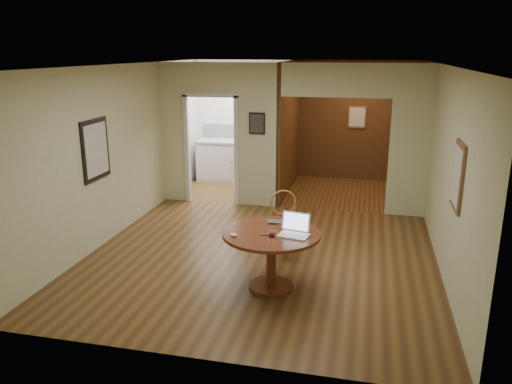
% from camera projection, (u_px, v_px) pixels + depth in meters
% --- Properties ---
extents(floor, '(5.00, 5.00, 0.00)m').
position_uv_depth(floor, '(259.00, 259.00, 7.22)').
color(floor, '#4D2D16').
rests_on(floor, ground).
extents(room_shell, '(5.20, 7.50, 5.00)m').
position_uv_depth(room_shell, '(270.00, 135.00, 9.87)').
color(room_shell, white).
rests_on(room_shell, ground).
extents(dining_table, '(1.21, 1.21, 0.76)m').
position_uv_depth(dining_table, '(271.00, 247.00, 6.18)').
color(dining_table, brown).
rests_on(dining_table, ground).
extents(chair, '(0.52, 0.52, 0.98)m').
position_uv_depth(chair, '(284.00, 221.00, 7.18)').
color(chair, olive).
rests_on(chair, ground).
extents(open_laptop, '(0.40, 0.37, 0.25)m').
position_uv_depth(open_laptop, '(295.00, 229.00, 6.04)').
color(open_laptop, white).
rests_on(open_laptop, dining_table).
extents(closed_laptop, '(0.40, 0.30, 0.03)m').
position_uv_depth(closed_laptop, '(281.00, 223.00, 6.40)').
color(closed_laptop, '#B6B5BA').
rests_on(closed_laptop, dining_table).
extents(mouse, '(0.12, 0.09, 0.04)m').
position_uv_depth(mouse, '(233.00, 235.00, 5.97)').
color(mouse, white).
rests_on(mouse, dining_table).
extents(wine_glass, '(0.09, 0.09, 0.10)m').
position_uv_depth(wine_glass, '(272.00, 233.00, 5.97)').
color(wine_glass, white).
rests_on(wine_glass, dining_table).
extents(pen, '(0.15, 0.03, 0.01)m').
position_uv_depth(pen, '(266.00, 235.00, 6.01)').
color(pen, '#0C1457').
rests_on(pen, dining_table).
extents(kitchen_cabinet, '(2.06, 0.60, 0.94)m').
position_uv_depth(kitchen_cabinet, '(242.00, 161.00, 11.32)').
color(kitchen_cabinet, silver).
rests_on(kitchen_cabinet, ground).
extents(grocery_bag, '(0.37, 0.35, 0.29)m').
position_uv_depth(grocery_bag, '(262.00, 135.00, 11.05)').
color(grocery_bag, '#BFB08B').
rests_on(grocery_bag, kitchen_cabinet).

